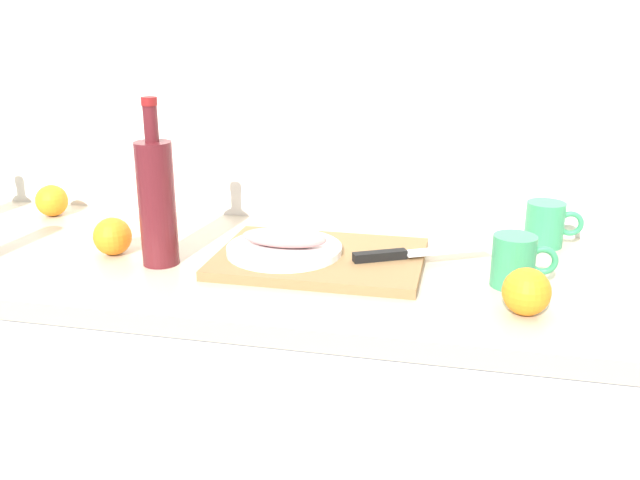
{
  "coord_description": "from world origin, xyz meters",
  "views": [
    {
      "loc": [
        0.35,
        -1.3,
        1.4
      ],
      "look_at": [
        0.06,
        0.01,
        0.95
      ],
      "focal_mm": 39.05,
      "sensor_mm": 36.0,
      "label": 1
    }
  ],
  "objects_px": {
    "cutting_board": "(320,258)",
    "coffee_mug_2": "(515,261)",
    "fish_fillet": "(284,238)",
    "chef_knife": "(405,254)",
    "white_plate": "(284,249)",
    "wine_bottle": "(157,200)",
    "orange_0": "(526,292)",
    "coffee_mug_1": "(546,224)"
  },
  "relations": [
    {
      "from": "fish_fillet",
      "to": "coffee_mug_2",
      "type": "distance_m",
      "value": 0.46
    },
    {
      "from": "coffee_mug_1",
      "to": "coffee_mug_2",
      "type": "height_order",
      "value": "same"
    },
    {
      "from": "chef_knife",
      "to": "wine_bottle",
      "type": "bearing_deg",
      "value": 162.58
    },
    {
      "from": "chef_knife",
      "to": "orange_0",
      "type": "bearing_deg",
      "value": -65.64
    },
    {
      "from": "fish_fillet",
      "to": "orange_0",
      "type": "distance_m",
      "value": 0.5
    },
    {
      "from": "wine_bottle",
      "to": "coffee_mug_2",
      "type": "xyz_separation_m",
      "value": [
        0.7,
        0.03,
        -0.08
      ]
    },
    {
      "from": "white_plate",
      "to": "wine_bottle",
      "type": "bearing_deg",
      "value": -165.58
    },
    {
      "from": "white_plate",
      "to": "fish_fillet",
      "type": "height_order",
      "value": "fish_fillet"
    },
    {
      "from": "white_plate",
      "to": "chef_knife",
      "type": "bearing_deg",
      "value": 4.76
    },
    {
      "from": "white_plate",
      "to": "fish_fillet",
      "type": "xyz_separation_m",
      "value": [
        0.0,
        0.0,
        0.03
      ]
    },
    {
      "from": "cutting_board",
      "to": "coffee_mug_1",
      "type": "relative_size",
      "value": 3.4
    },
    {
      "from": "chef_knife",
      "to": "coffee_mug_1",
      "type": "xyz_separation_m",
      "value": [
        0.29,
        0.2,
        0.02
      ]
    },
    {
      "from": "wine_bottle",
      "to": "orange_0",
      "type": "xyz_separation_m",
      "value": [
        0.71,
        -0.1,
        -0.09
      ]
    },
    {
      "from": "wine_bottle",
      "to": "coffee_mug_2",
      "type": "bearing_deg",
      "value": 2.56
    },
    {
      "from": "fish_fillet",
      "to": "coffee_mug_2",
      "type": "height_order",
      "value": "coffee_mug_2"
    },
    {
      "from": "chef_knife",
      "to": "coffee_mug_1",
      "type": "distance_m",
      "value": 0.35
    },
    {
      "from": "cutting_board",
      "to": "chef_knife",
      "type": "height_order",
      "value": "chef_knife"
    },
    {
      "from": "coffee_mug_2",
      "to": "coffee_mug_1",
      "type": "bearing_deg",
      "value": 73.37
    },
    {
      "from": "wine_bottle",
      "to": "white_plate",
      "type": "bearing_deg",
      "value": 14.42
    },
    {
      "from": "cutting_board",
      "to": "orange_0",
      "type": "xyz_separation_m",
      "value": [
        0.4,
        -0.17,
        0.03
      ]
    },
    {
      "from": "chef_knife",
      "to": "coffee_mug_2",
      "type": "bearing_deg",
      "value": -40.98
    },
    {
      "from": "coffee_mug_1",
      "to": "orange_0",
      "type": "relative_size",
      "value": 1.49
    },
    {
      "from": "wine_bottle",
      "to": "coffee_mug_2",
      "type": "height_order",
      "value": "wine_bottle"
    },
    {
      "from": "cutting_board",
      "to": "fish_fillet",
      "type": "relative_size",
      "value": 2.35
    },
    {
      "from": "cutting_board",
      "to": "coffee_mug_2",
      "type": "relative_size",
      "value": 3.46
    },
    {
      "from": "fish_fillet",
      "to": "chef_knife",
      "type": "xyz_separation_m",
      "value": [
        0.25,
        0.02,
        -0.02
      ]
    },
    {
      "from": "fish_fillet",
      "to": "white_plate",
      "type": "bearing_deg",
      "value": 0.0
    },
    {
      "from": "chef_knife",
      "to": "coffee_mug_2",
      "type": "distance_m",
      "value": 0.22
    },
    {
      "from": "white_plate",
      "to": "orange_0",
      "type": "height_order",
      "value": "orange_0"
    },
    {
      "from": "cutting_board",
      "to": "coffee_mug_1",
      "type": "distance_m",
      "value": 0.51
    },
    {
      "from": "white_plate",
      "to": "wine_bottle",
      "type": "relative_size",
      "value": 0.7
    },
    {
      "from": "coffee_mug_2",
      "to": "orange_0",
      "type": "xyz_separation_m",
      "value": [
        0.01,
        -0.13,
        -0.01
      ]
    },
    {
      "from": "coffee_mug_2",
      "to": "orange_0",
      "type": "distance_m",
      "value": 0.13
    },
    {
      "from": "coffee_mug_1",
      "to": "coffee_mug_2",
      "type": "distance_m",
      "value": 0.27
    },
    {
      "from": "orange_0",
      "to": "coffee_mug_1",
      "type": "bearing_deg",
      "value": 80.8
    },
    {
      "from": "cutting_board",
      "to": "wine_bottle",
      "type": "height_order",
      "value": "wine_bottle"
    },
    {
      "from": "white_plate",
      "to": "wine_bottle",
      "type": "xyz_separation_m",
      "value": [
        -0.24,
        -0.06,
        0.11
      ]
    },
    {
      "from": "cutting_board",
      "to": "white_plate",
      "type": "bearing_deg",
      "value": -172.99
    },
    {
      "from": "chef_knife",
      "to": "orange_0",
      "type": "distance_m",
      "value": 0.29
    },
    {
      "from": "wine_bottle",
      "to": "coffee_mug_1",
      "type": "xyz_separation_m",
      "value": [
        0.78,
        0.29,
        -0.08
      ]
    },
    {
      "from": "fish_fillet",
      "to": "chef_knife",
      "type": "distance_m",
      "value": 0.25
    },
    {
      "from": "cutting_board",
      "to": "coffee_mug_2",
      "type": "xyz_separation_m",
      "value": [
        0.38,
        -0.04,
        0.04
      ]
    }
  ]
}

